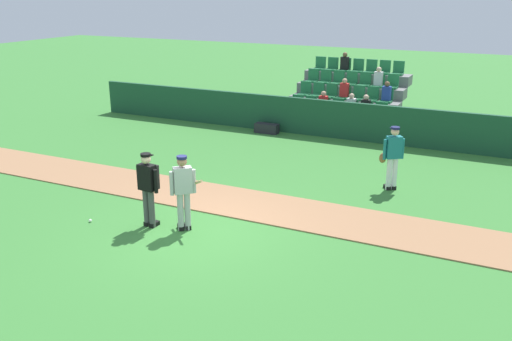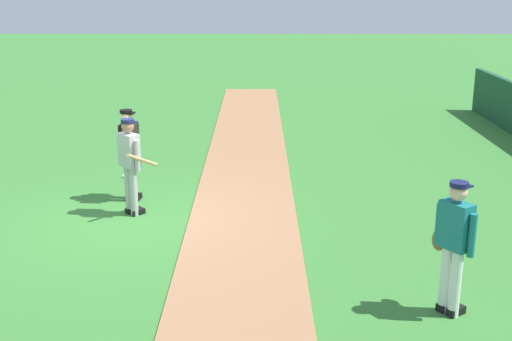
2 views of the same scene
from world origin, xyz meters
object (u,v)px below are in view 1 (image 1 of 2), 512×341
object	(u,v)px
batter_grey_jersey	(183,190)
runner_teal_jersey	(393,156)
umpire_home_plate	(148,185)
baseball	(90,221)
equipment_bag	(267,128)

from	to	relation	value
batter_grey_jersey	runner_teal_jersey	world-z (taller)	same
umpire_home_plate	baseball	xyz separation A→B (m)	(-1.42, -0.44, -0.96)
baseball	batter_grey_jersey	bearing A→B (deg)	15.21
umpire_home_plate	batter_grey_jersey	bearing A→B (deg)	11.75
umpire_home_plate	runner_teal_jersey	world-z (taller)	same
runner_teal_jersey	baseball	world-z (taller)	runner_teal_jersey
batter_grey_jersey	runner_teal_jersey	distance (m)	5.92
batter_grey_jersey	baseball	bearing A→B (deg)	-164.79
runner_teal_jersey	equipment_bag	bearing A→B (deg)	143.53
baseball	equipment_bag	bearing A→B (deg)	88.53
batter_grey_jersey	equipment_bag	bearing A→B (deg)	102.76
runner_teal_jersey	batter_grey_jersey	bearing A→B (deg)	-127.68
batter_grey_jersey	equipment_bag	distance (m)	9.09
batter_grey_jersey	umpire_home_plate	world-z (taller)	same
equipment_bag	runner_teal_jersey	bearing A→B (deg)	-36.47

